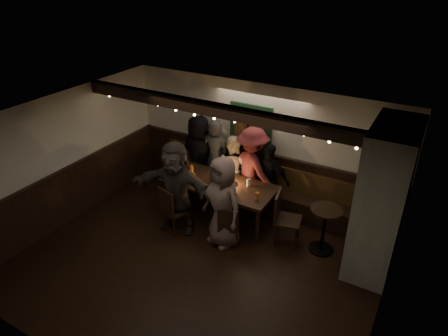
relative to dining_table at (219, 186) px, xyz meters
The scene contains 13 objects.
room 1.46m from the dining_table, ahead, with size 6.02×5.01×2.62m.
dining_table is the anchor object (origin of this frame).
chair_near_left 1.06m from the dining_table, 121.56° to the right, with size 0.55×0.55×0.98m.
chair_near_right 0.99m from the dining_table, 49.49° to the right, with size 0.50×0.50×0.84m.
chair_end 1.43m from the dining_table, ahead, with size 0.55×0.55×1.03m.
high_top 2.17m from the dining_table, ahead, with size 0.56×0.56×0.89m.
person_a 1.19m from the dining_table, 142.15° to the left, with size 0.88×0.57×1.80m, color black.
person_b 0.95m from the dining_table, 124.97° to the left, with size 0.65×0.43×1.78m, color #2D2C2F.
person_c 0.75m from the dining_table, 96.98° to the left, with size 0.74×0.58×1.52m, color beige.
person_d 0.83m from the dining_table, 61.82° to the left, with size 1.16×0.67×1.80m, color maroon.
person_e 1.05m from the dining_table, 43.29° to the left, with size 0.89×0.37×1.53m, color black.
person_f 0.92m from the dining_table, 124.01° to the right, with size 1.74×0.55×1.87m, color #332A28.
person_g 0.85m from the dining_table, 54.93° to the right, with size 0.86×0.56×1.76m, color #715750.
Camera 1 is at (3.11, -4.51, 4.79)m, focal length 32.00 mm.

